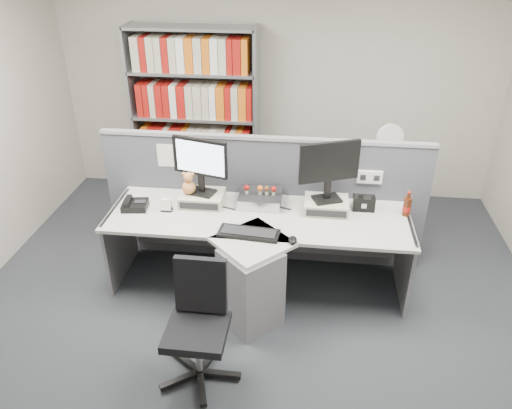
# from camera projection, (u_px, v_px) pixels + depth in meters

# --- Properties ---
(ground) EXTENTS (5.50, 5.50, 0.00)m
(ground) POSITION_uv_depth(u_px,v_px,m) (246.00, 346.00, 3.93)
(ground) COLOR #303439
(ground) RESTS_ON ground
(room_shell) EXTENTS (5.04, 5.54, 2.72)m
(room_shell) POSITION_uv_depth(u_px,v_px,m) (244.00, 132.00, 3.06)
(room_shell) COLOR #AFA99C
(room_shell) RESTS_ON ground
(partition) EXTENTS (3.00, 0.08, 1.27)m
(partition) POSITION_uv_depth(u_px,v_px,m) (264.00, 199.00, 4.70)
(partition) COLOR #4E5059
(partition) RESTS_ON ground
(desk) EXTENTS (2.60, 1.20, 0.72)m
(desk) POSITION_uv_depth(u_px,v_px,m) (255.00, 255.00, 4.23)
(desk) COLOR #B9B9B2
(desk) RESTS_ON ground
(monitor_riser_left) EXTENTS (0.38, 0.31, 0.10)m
(monitor_riser_left) POSITION_uv_depth(u_px,v_px,m) (202.00, 198.00, 4.46)
(monitor_riser_left) COLOR #BEB79D
(monitor_riser_left) RESTS_ON desk
(monitor_riser_right) EXTENTS (0.38, 0.31, 0.10)m
(monitor_riser_right) POSITION_uv_depth(u_px,v_px,m) (326.00, 205.00, 4.35)
(monitor_riser_right) COLOR #BEB79D
(monitor_riser_right) RESTS_ON desk
(monitor_left) EXTENTS (0.50, 0.21, 0.51)m
(monitor_left) POSITION_uv_depth(u_px,v_px,m) (200.00, 162.00, 4.29)
(monitor_left) COLOR black
(monitor_left) RESTS_ON monitor_riser_left
(monitor_right) EXTENTS (0.50, 0.24, 0.54)m
(monitor_right) POSITION_uv_depth(u_px,v_px,m) (329.00, 166.00, 4.17)
(monitor_right) COLOR black
(monitor_right) RESTS_ON monitor_riser_right
(desktop_pc) EXTENTS (0.37, 0.33, 0.10)m
(desktop_pc) POSITION_uv_depth(u_px,v_px,m) (260.00, 198.00, 4.46)
(desktop_pc) COLOR black
(desktop_pc) RESTS_ON desk
(figurines) EXTENTS (0.29, 0.05, 0.09)m
(figurines) POSITION_uv_depth(u_px,v_px,m) (262.00, 189.00, 4.40)
(figurines) COLOR #BEB79D
(figurines) RESTS_ON desktop_pc
(keyboard) EXTENTS (0.51, 0.23, 0.03)m
(keyboard) POSITION_uv_depth(u_px,v_px,m) (249.00, 233.00, 4.02)
(keyboard) COLOR black
(keyboard) RESTS_ON desk
(mouse) EXTENTS (0.07, 0.11, 0.04)m
(mouse) POSITION_uv_depth(u_px,v_px,m) (293.00, 240.00, 3.92)
(mouse) COLOR black
(mouse) RESTS_ON desk
(desk_phone) EXTENTS (0.24, 0.22, 0.09)m
(desk_phone) POSITION_uv_depth(u_px,v_px,m) (134.00, 205.00, 4.39)
(desk_phone) COLOR black
(desk_phone) RESTS_ON desk
(desk_calendar) EXTENTS (0.10, 0.07, 0.12)m
(desk_calendar) POSITION_uv_depth(u_px,v_px,m) (166.00, 206.00, 4.34)
(desk_calendar) COLOR black
(desk_calendar) RESTS_ON desk
(plush_toy) EXTENTS (0.12, 0.12, 0.21)m
(plush_toy) POSITION_uv_depth(u_px,v_px,m) (189.00, 185.00, 4.39)
(plush_toy) COLOR #C88642
(plush_toy) RESTS_ON monitor_riser_left
(speaker) EXTENTS (0.19, 0.11, 0.13)m
(speaker) POSITION_uv_depth(u_px,v_px,m) (364.00, 203.00, 4.35)
(speaker) COLOR black
(speaker) RESTS_ON desk
(cola_bottle) EXTENTS (0.07, 0.07, 0.22)m
(cola_bottle) POSITION_uv_depth(u_px,v_px,m) (407.00, 206.00, 4.26)
(cola_bottle) COLOR #3F190A
(cola_bottle) RESTS_ON desk
(shelving_unit) EXTENTS (1.41, 0.40, 2.00)m
(shelving_unit) POSITION_uv_depth(u_px,v_px,m) (196.00, 120.00, 5.67)
(shelving_unit) COLOR gray
(shelving_unit) RESTS_ON ground
(filing_cabinet) EXTENTS (0.45, 0.61, 0.70)m
(filing_cabinet) POSITION_uv_depth(u_px,v_px,m) (381.00, 197.00, 5.37)
(filing_cabinet) COLOR gray
(filing_cabinet) RESTS_ON ground
(desk_fan) EXTENTS (0.28, 0.17, 0.48)m
(desk_fan) POSITION_uv_depth(u_px,v_px,m) (389.00, 140.00, 5.06)
(desk_fan) COLOR white
(desk_fan) RESTS_ON filing_cabinet
(office_chair) EXTENTS (0.57, 0.59, 0.89)m
(office_chair) POSITION_uv_depth(u_px,v_px,m) (199.00, 320.00, 3.50)
(office_chair) COLOR silver
(office_chair) RESTS_ON ground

